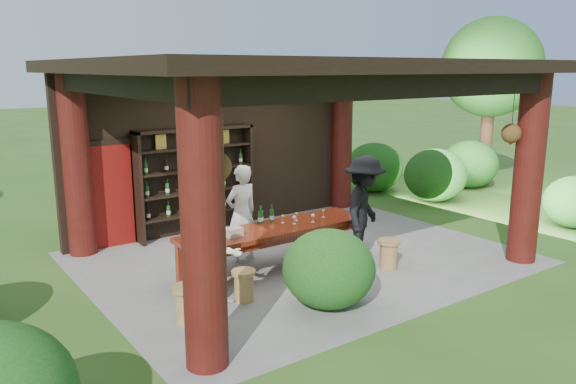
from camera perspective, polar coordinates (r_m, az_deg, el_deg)
ground at (r=10.30m, az=1.30°, el=-6.65°), size 90.00×90.00×0.00m
pavilion at (r=10.15m, az=-0.15°, el=5.43°), size 7.50×6.00×3.60m
wine_shelf at (r=11.61m, az=-9.30°, el=1.07°), size 2.52×0.38×2.22m
tasting_table at (r=9.55m, az=-1.30°, el=-4.20°), size 3.45×0.89×0.75m
stool_near_left at (r=8.41m, az=-4.52°, el=-9.37°), size 0.36×0.36×0.47m
stool_near_right at (r=9.84m, az=10.18°, el=-6.14°), size 0.39×0.39×0.51m
stool_far_left at (r=7.82m, az=-10.23°, el=-11.07°), size 0.40×0.40×0.53m
host at (r=9.93m, az=-4.74°, el=-2.19°), size 0.67×0.48×1.74m
guest_woman at (r=8.16m, az=-6.92°, el=-6.80°), size 0.75×0.62×1.39m
guest_man at (r=9.79m, az=7.75°, el=-1.91°), size 1.43×1.29×1.92m
table_bottles at (r=9.71m, az=-2.41°, el=-2.27°), size 0.30×0.13×0.31m
table_glasses at (r=9.83m, az=1.44°, el=-2.57°), size 0.88×0.32×0.15m
napkin_basket at (r=9.00m, az=-5.53°, el=-4.07°), size 0.26×0.18×0.14m
shrubs at (r=11.59m, az=7.41°, el=-1.73°), size 15.07×7.80×1.36m
trees at (r=13.09m, az=8.36°, el=12.31°), size 22.76×10.43×4.80m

